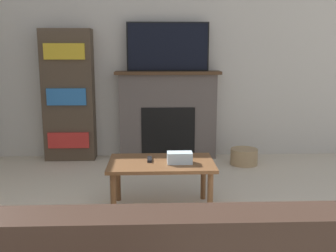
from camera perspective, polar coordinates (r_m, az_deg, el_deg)
The scene contains 8 objects.
wall_back at distance 5.29m, azimuth -0.88°, elevation 10.11°, with size 5.55×0.06×2.70m.
fireplace at distance 5.22m, azimuth -0.02°, elevation 1.65°, with size 1.38×0.28×1.16m.
tv at distance 5.13m, azimuth -0.02°, elevation 11.43°, with size 1.06×0.03×0.62m.
coffee_table at distance 3.55m, azimuth -0.98°, elevation -6.11°, with size 0.94×0.58×0.45m.
tissue_box at distance 3.47m, azimuth 1.70°, elevation -4.62°, with size 0.22×0.12×0.10m.
remote_control at distance 3.56m, azimuth -2.69°, elevation -4.85°, with size 0.04×0.15×0.02m.
bookshelf at distance 5.27m, azimuth -14.22°, elevation 4.30°, with size 0.65×0.29×1.69m.
storage_basket at distance 5.09m, azimuth 10.97°, elevation -4.37°, with size 0.34×0.34×0.20m.
Camera 1 is at (-0.13, -0.75, 1.43)m, focal length 42.00 mm.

